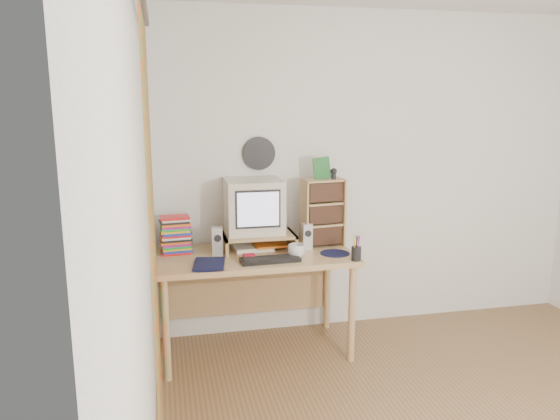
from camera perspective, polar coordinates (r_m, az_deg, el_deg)
name	(u,v)px	position (r m, az deg, el deg)	size (l,w,h in m)	color
back_wall	(373,173)	(4.43, 9.70, 3.83)	(3.50, 3.50, 0.00)	white
left_wall	(141,242)	(2.40, -14.31, -3.22)	(3.50, 3.50, 0.00)	white
curtain	(153,236)	(2.88, -13.14, -2.66)	(2.20, 2.20, 0.00)	#CC4E1C
wall_disc	(259,153)	(4.13, -2.22, 5.93)	(0.25, 0.25, 0.02)	black
desk	(253,269)	(4.01, -2.82, -6.19)	(1.40, 0.70, 0.75)	tan
monitor_riser	(259,237)	(3.99, -2.23, -2.86)	(0.52, 0.30, 0.12)	tan
crt_monitor	(254,206)	(3.98, -2.69, 0.37)	(0.41, 0.41, 0.39)	beige
speaker_left	(217,241)	(3.88, -6.59, -3.23)	(0.08, 0.08, 0.20)	silver
speaker_right	(307,236)	(4.02, 2.81, -2.73)	(0.07, 0.07, 0.19)	silver
keyboard	(270,260)	(3.72, -1.03, -5.22)	(0.41, 0.14, 0.03)	black
dvd_stack	(176,234)	(3.96, -10.85, -2.44)	(0.20, 0.14, 0.29)	brown
cd_rack	(323,212)	(4.08, 4.48, -0.25)	(0.30, 0.16, 0.50)	tan
mug	(296,251)	(3.80, 1.72, -4.31)	(0.12, 0.12, 0.09)	silver
diary	(194,263)	(3.67, -9.00, -5.45)	(0.25, 0.18, 0.05)	black
mousepad	(335,253)	(3.93, 5.76, -4.52)	(0.21, 0.21, 0.00)	black
pen_cup	(356,251)	(3.77, 7.97, -4.25)	(0.07, 0.07, 0.14)	black
papers	(259,246)	(4.02, -2.19, -3.83)	(0.28, 0.20, 0.04)	white
red_box	(249,257)	(3.77, -3.26, -4.91)	(0.08, 0.05, 0.04)	#AB122B
game_box	(322,168)	(4.03, 4.38, 4.38)	(0.12, 0.03, 0.16)	#1A5C22
webcam	(334,174)	(4.03, 5.63, 3.81)	(0.05, 0.05, 0.08)	black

